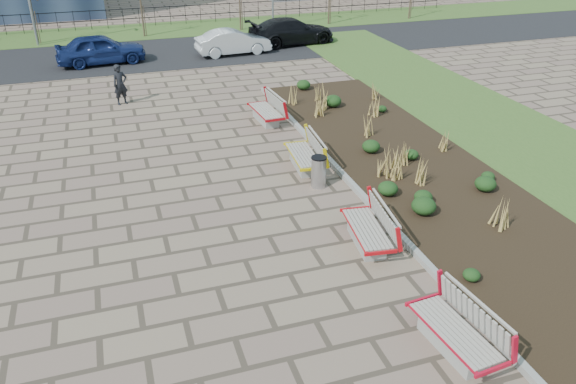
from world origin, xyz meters
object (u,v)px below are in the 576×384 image
object	(u,v)px
car_silver	(233,42)
bench_b	(367,227)
car_blue	(101,49)
bench_d	(266,109)
bench_c	(303,153)
car_black	(291,31)
bench_a	(455,329)
litter_bin	(319,172)
pedestrian	(120,85)

from	to	relation	value
car_silver	bench_b	bearing A→B (deg)	171.98
bench_b	car_blue	size ratio (longest dim) A/B	0.48
bench_d	car_silver	bearing A→B (deg)	79.50
bench_d	car_blue	world-z (taller)	car_blue
bench_b	bench_c	bearing A→B (deg)	97.24
car_black	bench_b	bearing A→B (deg)	159.01
bench_a	bench_d	bearing A→B (deg)	84.47
bench_a	litter_bin	bearing A→B (deg)	84.58
car_blue	car_black	world-z (taller)	car_blue
bench_d	car_black	xyz separation A→B (m)	(4.86, 11.56, 0.25)
pedestrian	car_silver	size ratio (longest dim) A/B	0.41
bench_d	bench_b	bearing A→B (deg)	-94.06
litter_bin	car_blue	size ratio (longest dim) A/B	0.21
bench_d	car_blue	size ratio (longest dim) A/B	0.48
bench_d	litter_bin	xyz separation A→B (m)	(-0.01, -5.63, -0.04)
bench_d	car_silver	size ratio (longest dim) A/B	0.53
bench_c	pedestrian	bearing A→B (deg)	126.06
car_silver	car_black	size ratio (longest dim) A/B	0.78
car_blue	car_black	xyz separation A→B (m)	(10.47, 1.07, -0.01)
bench_d	litter_bin	size ratio (longest dim) A/B	2.27
bench_b	bench_d	size ratio (longest dim) A/B	1.00
bench_a	bench_d	xyz separation A→B (m)	(0.00, 12.70, 0.00)
bench_b	litter_bin	size ratio (longest dim) A/B	2.27
bench_c	car_blue	xyz separation A→B (m)	(-5.61, 14.76, 0.26)
litter_bin	car_black	xyz separation A→B (m)	(4.87, 17.19, 0.29)
bench_c	litter_bin	distance (m)	1.36
bench_a	car_blue	distance (m)	23.86
bench_b	pedestrian	world-z (taller)	pedestrian
bench_b	litter_bin	distance (m)	3.26
car_blue	car_black	size ratio (longest dim) A/B	0.86
bench_a	pedestrian	distance (m)	17.24
pedestrian	litter_bin	bearing A→B (deg)	-83.49
litter_bin	car_black	bearing A→B (deg)	74.18
bench_c	bench_d	size ratio (longest dim) A/B	1.00
bench_b	bench_a	bearing A→B (deg)	-82.76
car_black	bench_a	bearing A→B (deg)	161.04
bench_a	litter_bin	size ratio (longest dim) A/B	2.27
bench_d	pedestrian	size ratio (longest dim) A/B	1.28
bench_b	car_silver	bearing A→B (deg)	93.76
bench_d	bench_a	bearing A→B (deg)	-94.06
bench_a	bench_b	world-z (taller)	same
bench_b	car_silver	world-z (taller)	car_silver
bench_b	pedestrian	size ratio (longest dim) A/B	1.28
bench_a	pedestrian	xyz separation A→B (m)	(-5.03, 16.49, 0.32)
litter_bin	car_silver	world-z (taller)	car_silver
bench_b	car_blue	distance (m)	20.18
bench_b	car_black	world-z (taller)	car_black
bench_c	pedestrian	xyz separation A→B (m)	(-5.03, 8.06, 0.32)
bench_a	car_silver	bearing A→B (deg)	81.57
bench_c	car_black	distance (m)	16.56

